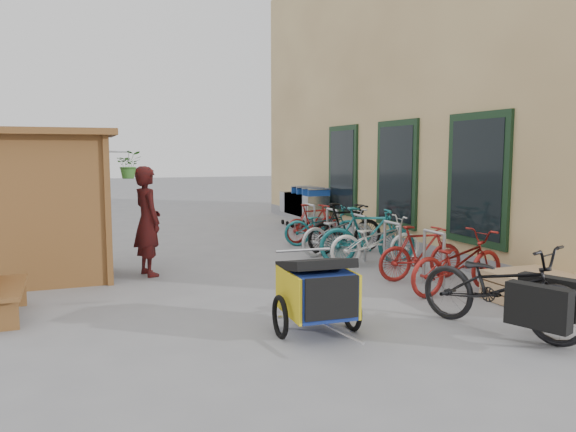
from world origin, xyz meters
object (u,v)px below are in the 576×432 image
object	(u,v)px
bike_1	(421,253)
bike_2	(375,241)
bike_6	(323,226)
child_trailer	(317,289)
bike_3	(367,236)
bike_5	(346,228)
pallet_stack	(540,290)
bike_0	(458,262)
shopping_carts	(303,204)
bike_7	(313,223)
kiosk	(39,184)
bike_4	(339,232)
cargo_bike	(503,288)
person_kiosk	(147,221)

from	to	relation	value
bike_1	bike_2	distance (m)	1.30
bike_2	bike_6	world-z (taller)	bike_2
child_trailer	bike_3	distance (m)	4.11
child_trailer	bike_5	world-z (taller)	bike_5
pallet_stack	bike_0	bearing A→B (deg)	123.27
shopping_carts	child_trailer	world-z (taller)	shopping_carts
bike_7	shopping_carts	bearing A→B (deg)	-30.05
bike_2	bike_5	bearing A→B (deg)	4.51
pallet_stack	shopping_carts	bearing A→B (deg)	90.00
bike_2	bike_7	xyz separation A→B (m)	(-0.01, 2.83, -0.01)
bike_0	bike_5	distance (m)	3.51
child_trailer	bike_0	distance (m)	2.81
kiosk	bike_3	xyz separation A→B (m)	(5.47, -0.59, -1.02)
bike_1	bike_4	size ratio (longest dim) A/B	0.85
kiosk	bike_0	xyz separation A→B (m)	(5.66, -2.93, -1.09)
pallet_stack	bike_7	distance (m)	6.03
bike_1	bike_5	world-z (taller)	bike_5
cargo_bike	person_kiosk	xyz separation A→B (m)	(-3.38, 4.49, 0.40)
cargo_bike	bike_1	bearing A→B (deg)	54.56
bike_0	kiosk	bearing A→B (deg)	54.74
pallet_stack	bike_3	world-z (taller)	bike_3
bike_6	child_trailer	bearing A→B (deg)	172.24
pallet_stack	shopping_carts	world-z (taller)	shopping_carts
pallet_stack	shopping_carts	size ratio (longest dim) A/B	0.56
bike_1	bike_6	xyz separation A→B (m)	(-0.10, 3.60, -0.00)
child_trailer	bike_0	xyz separation A→B (m)	(2.64, 0.95, -0.05)
pallet_stack	person_kiosk	xyz separation A→B (m)	(-4.66, 3.77, 0.70)
bike_1	bike_6	bearing A→B (deg)	5.46
person_kiosk	bike_2	xyz separation A→B (m)	(3.95, -0.62, -0.46)
bike_3	bike_7	xyz separation A→B (m)	(0.08, 2.69, -0.08)
bike_2	cargo_bike	bearing A→B (deg)	178.62
bike_3	pallet_stack	bearing A→B (deg)	-148.41
bike_2	bike_1	bearing A→B (deg)	-169.16
bike_7	bike_4	bearing A→B (deg)	162.61
pallet_stack	bike_2	distance (m)	3.24
kiosk	bike_4	world-z (taller)	kiosk
bike_7	bike_3	bearing A→B (deg)	165.59
shopping_carts	cargo_bike	world-z (taller)	shopping_carts
bike_2	child_trailer	bearing A→B (deg)	148.01
shopping_carts	bike_6	bearing A→B (deg)	-104.11
kiosk	bike_5	size ratio (longest dim) A/B	1.44
kiosk	shopping_carts	distance (m)	7.74
pallet_stack	child_trailer	size ratio (longest dim) A/B	0.76
person_kiosk	bike_5	bearing A→B (deg)	-95.44
kiosk	bike_1	world-z (taller)	kiosk
pallet_stack	person_kiosk	distance (m)	6.03
bike_4	bike_6	bearing A→B (deg)	-17.42
bike_0	bike_6	bearing A→B (deg)	-6.58
child_trailer	cargo_bike	world-z (taller)	cargo_bike
bike_3	bike_6	distance (m)	2.18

